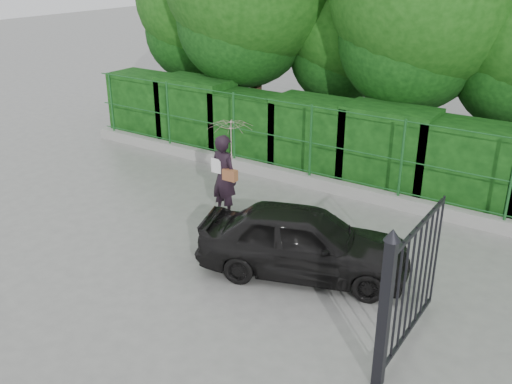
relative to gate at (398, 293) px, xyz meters
The scene contains 7 objects.
ground 4.81m from the gate, behind, with size 80.00×80.00×0.00m, color gray.
kerb 7.04m from the gate, 131.36° to the left, with size 14.00×0.25×0.30m, color #9E9E99.
fence 6.82m from the gate, 129.97° to the left, with size 14.13×0.06×1.80m.
hedge 7.79m from the gate, 126.96° to the left, with size 14.20×1.20×2.05m.
gate is the anchor object (origin of this frame).
woman 5.55m from the gate, 150.77° to the left, with size 1.01×1.00×2.22m.
car 2.81m from the gate, 146.43° to the left, with size 1.52×3.78×1.29m, color black.
Camera 1 is at (6.63, -7.22, 5.44)m, focal length 40.00 mm.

